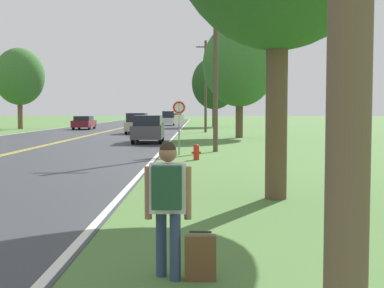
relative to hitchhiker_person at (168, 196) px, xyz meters
name	(u,v)px	position (x,y,z in m)	size (l,w,h in m)	color
hitchhiker_person	(168,196)	(0.00, 0.00, 0.00)	(0.57, 0.41, 1.68)	navy
suitcase	(200,258)	(0.40, -0.04, -0.75)	(0.38, 0.15, 0.61)	brown
fire_hydrant	(196,152)	(0.30, 15.78, -0.69)	(0.40, 0.24, 0.66)	red
traffic_sign	(179,114)	(-0.50, 18.12, 0.85)	(0.60, 0.10, 2.50)	gray
utility_pole_midground	(216,61)	(1.24, 20.24, 3.50)	(1.80, 0.24, 8.74)	brown
utility_pole_far	(206,85)	(1.09, 44.00, 3.42)	(1.80, 0.24, 8.59)	brown
tree_left_verge	(214,83)	(2.45, 61.03, 4.44)	(5.69, 5.69, 8.76)	brown
tree_mid_treeline	(19,77)	(-19.48, 53.07, 4.78)	(5.51, 5.51, 9.00)	brown
tree_right_cluster	(240,64)	(3.50, 34.06, 4.49)	(5.55, 5.55, 8.73)	brown
car_dark_grey_suv_mid_near	(148,128)	(-2.81, 27.60, -0.10)	(2.00, 4.88, 1.75)	black
car_champagne_van_mid_far	(137,123)	(-5.02, 40.81, -0.09)	(1.94, 4.39, 1.83)	black
car_maroon_sedan_receding	(84,122)	(-12.02, 51.53, -0.27)	(1.93, 4.65, 1.46)	black
car_white_van_distant	(168,118)	(-3.73, 67.05, -0.01)	(1.95, 4.13, 1.97)	black
car_black_hatchback_horizon	(177,118)	(-3.06, 81.51, -0.20)	(1.80, 3.94, 1.59)	black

